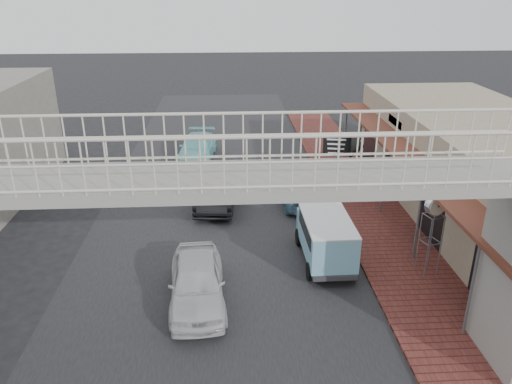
{
  "coord_description": "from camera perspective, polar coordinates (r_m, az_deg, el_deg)",
  "views": [
    {
      "loc": [
        0.53,
        -13.87,
        8.95
      ],
      "look_at": [
        1.53,
        3.3,
        1.8
      ],
      "focal_mm": 35.0,
      "sensor_mm": 36.0,
      "label": 1
    }
  ],
  "objects": [
    {
      "name": "white_hatchback",
      "position": [
        15.34,
        -6.77,
        -10.15
      ],
      "size": [
        1.89,
        4.19,
        1.39
      ],
      "primitive_type": "imported",
      "rotation": [
        0.0,
        0.0,
        0.06
      ],
      "color": "silver",
      "rests_on": "ground"
    },
    {
      "name": "angkot_van",
      "position": [
        17.26,
        7.99,
        -4.76
      ],
      "size": [
        1.66,
        3.52,
        1.71
      ],
      "rotation": [
        0.0,
        0.0,
        0.01
      ],
      "color": "black",
      "rests_on": "ground"
    },
    {
      "name": "street_clock",
      "position": [
        16.78,
        19.76,
        -1.85
      ],
      "size": [
        0.71,
        0.65,
        2.76
      ],
      "rotation": [
        0.0,
        0.0,
        0.28
      ],
      "color": "#59595B",
      "rests_on": "sidewalk"
    },
    {
      "name": "angkot_curb",
      "position": [
        22.42,
        5.06,
        0.63
      ],
      "size": [
        2.42,
        4.53,
        1.21
      ],
      "primitive_type": "imported",
      "rotation": [
        0.0,
        0.0,
        3.24
      ],
      "color": "#6798B3",
      "rests_on": "ground"
    },
    {
      "name": "footbridge",
      "position": [
        11.45,
        -5.59,
        -7.84
      ],
      "size": [
        16.4,
        2.4,
        6.34
      ],
      "color": "gray",
      "rests_on": "ground"
    },
    {
      "name": "arrow_sign",
      "position": [
        21.73,
        11.27,
        5.1
      ],
      "size": [
        1.85,
        1.21,
        3.08
      ],
      "rotation": [
        0.0,
        0.0,
        -0.2
      ],
      "color": "#59595B",
      "rests_on": "sidewalk"
    },
    {
      "name": "road_strip",
      "position": [
        16.51,
        -4.72,
        -10.31
      ],
      "size": [
        10.0,
        60.0,
        0.01
      ],
      "primitive_type": "cube",
      "color": "black",
      "rests_on": "ground"
    },
    {
      "name": "dark_sedan",
      "position": [
        21.94,
        -4.48,
        0.56
      ],
      "size": [
        1.94,
        4.66,
        1.5
      ],
      "primitive_type": "imported",
      "rotation": [
        0.0,
        0.0,
        -0.08
      ],
      "color": "black",
      "rests_on": "ground"
    },
    {
      "name": "sidewalk",
      "position": [
        19.99,
        14.47,
        -4.64
      ],
      "size": [
        3.0,
        40.0,
        0.1
      ],
      "primitive_type": "cube",
      "color": "brown",
      "rests_on": "ground"
    },
    {
      "name": "shophouse_row",
      "position": [
        21.83,
        25.46,
        1.77
      ],
      "size": [
        7.2,
        18.0,
        4.0
      ],
      "color": "gray",
      "rests_on": "ground"
    },
    {
      "name": "motorcycle_near",
      "position": [
        22.87,
        10.07,
        0.82
      ],
      "size": [
        1.93,
        0.68,
        1.01
      ],
      "primitive_type": "imported",
      "rotation": [
        0.0,
        0.0,
        1.57
      ],
      "color": "black",
      "rests_on": "sidewalk"
    },
    {
      "name": "ground",
      "position": [
        16.52,
        -4.72,
        -10.32
      ],
      "size": [
        120.0,
        120.0,
        0.0
      ],
      "primitive_type": "plane",
      "color": "black",
      "rests_on": "ground"
    },
    {
      "name": "angkot_far",
      "position": [
        27.81,
        -6.74,
        5.05
      ],
      "size": [
        2.2,
        4.59,
        1.29
      ],
      "primitive_type": "imported",
      "rotation": [
        0.0,
        0.0,
        -0.09
      ],
      "color": "#76CACD",
      "rests_on": "ground"
    },
    {
      "name": "motorcycle_far",
      "position": [
        24.66,
        8.45,
        2.61
      ],
      "size": [
        1.83,
        1.01,
        1.06
      ],
      "primitive_type": "imported",
      "rotation": [
        0.0,
        0.0,
        1.88
      ],
      "color": "black",
      "rests_on": "sidewalk"
    }
  ]
}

